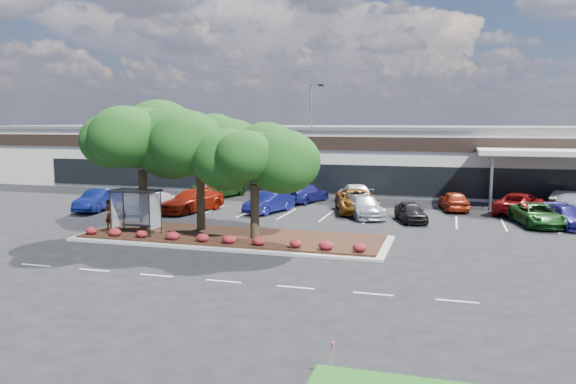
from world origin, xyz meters
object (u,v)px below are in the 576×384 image
(light_pole, at_px, (312,145))
(car_0, at_px, (98,200))
(survey_stake, at_px, (332,356))
(car_1, at_px, (147,202))

(light_pole, distance_m, car_0, 19.77)
(survey_stake, relative_size, car_0, 0.22)
(survey_stake, bearing_deg, car_1, 129.43)
(car_1, bearing_deg, survey_stake, -30.36)
(light_pole, height_order, car_0, light_pole)
(survey_stake, distance_m, car_1, 29.73)
(car_0, height_order, car_1, car_0)
(car_1, bearing_deg, car_0, -157.87)
(light_pole, bearing_deg, survey_stake, -75.35)
(car_0, distance_m, car_1, 4.12)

